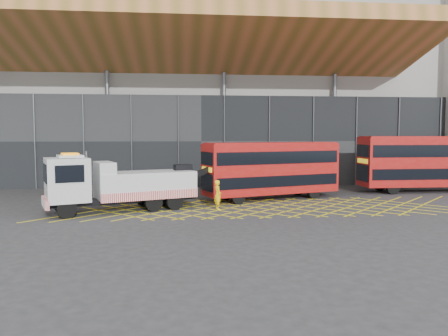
{
  "coord_description": "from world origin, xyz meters",
  "views": [
    {
      "loc": [
        0.14,
        -26.87,
        4.6
      ],
      "look_at": [
        3.0,
        1.5,
        2.4
      ],
      "focal_mm": 35.0,
      "sensor_mm": 36.0,
      "label": 1
    }
  ],
  "objects": [
    {
      "name": "recovery_truck",
      "position": [
        -3.61,
        -0.52,
        1.67
      ],
      "size": [
        10.13,
        5.4,
        3.61
      ],
      "rotation": [
        0.0,
        0.0,
        0.37
      ],
      "color": "black",
      "rests_on": "ground_plane"
    },
    {
      "name": "construction_building",
      "position": [
        1.92,
        18.4,
        8.98
      ],
      "size": [
        55.0,
        23.97,
        18.0
      ],
      "color": "gray",
      "rests_on": "ground_plane"
    },
    {
      "name": "ground_plane",
      "position": [
        0.0,
        0.0,
        0.0
      ],
      "size": [
        120.0,
        120.0,
        0.0
      ],
      "primitive_type": "plane",
      "color": "#2B2B2E"
    },
    {
      "name": "bus_second",
      "position": [
        19.87,
        6.1,
        2.47
      ],
      "size": [
        10.99,
        2.69,
        4.45
      ],
      "rotation": [
        0.0,
        0.0,
        0.01
      ],
      "color": "#9E0F0C",
      "rests_on": "ground_plane"
    },
    {
      "name": "worker",
      "position": [
        2.42,
        -0.47,
        0.91
      ],
      "size": [
        0.58,
        0.75,
        1.81
      ],
      "primitive_type": "imported",
      "rotation": [
        0.0,
        0.0,
        1.81
      ],
      "color": "yellow",
      "rests_on": "ground_plane"
    },
    {
      "name": "bus_towed",
      "position": [
        6.59,
        3.38,
        2.24
      ],
      "size": [
        10.12,
        5.31,
        4.04
      ],
      "rotation": [
        0.0,
        0.0,
        0.32
      ],
      "color": "#9E0F0C",
      "rests_on": "ground_plane"
    },
    {
      "name": "road_markings",
      "position": [
        5.6,
        0.0,
        0.01
      ],
      "size": [
        27.96,
        7.16,
        0.01
      ],
      "color": "yellow",
      "rests_on": "ground_plane"
    }
  ]
}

